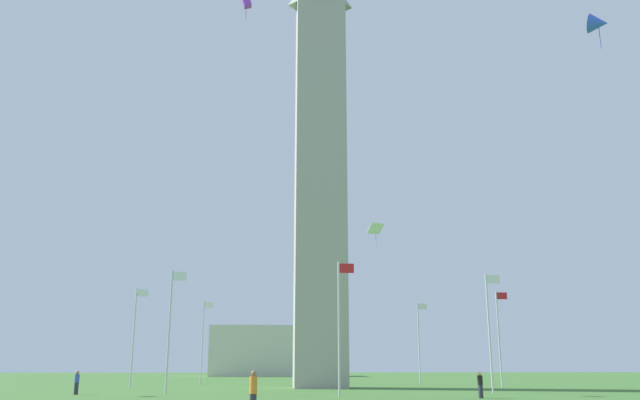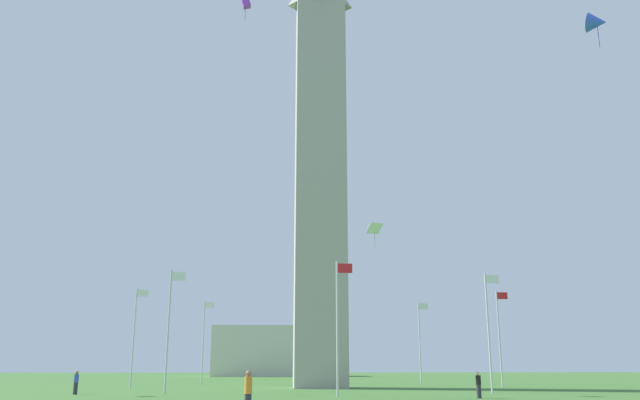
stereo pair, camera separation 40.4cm
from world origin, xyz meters
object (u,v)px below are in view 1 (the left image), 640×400
object	(u,v)px
flagpole_n	(499,334)
distant_building	(262,351)
flagpole_w	(340,321)
kite_white_diamond	(376,229)
flagpole_ne	(419,339)
flagpole_sw	(170,325)
kite_blue_delta	(598,23)
flagpole_nw	(490,326)
person_orange_shirt	(253,392)
kite_purple_box	(246,1)
flagpole_s	(134,333)
obelisk_monument	(320,157)
person_black_shirt	(480,385)
flagpole_se	(203,338)
flagpole_e	(310,340)
person_blue_shirt	(77,383)

from	to	relation	value
flagpole_n	distant_building	world-z (taller)	distant_building
flagpole_w	kite_white_diamond	xyz separation A→B (m)	(3.18, 3.84, 7.09)
flagpole_ne	kite_white_diamond	bearing A→B (deg)	-109.29
flagpole_sw	kite_blue_delta	size ratio (longest dim) A/B	3.37
flagpole_w	flagpole_nw	bearing A→B (deg)	22.50
flagpole_sw	person_orange_shirt	xyz separation A→B (m)	(6.58, -19.86, -3.92)
kite_blue_delta	kite_purple_box	bearing A→B (deg)	152.44
flagpole_n	flagpole_s	size ratio (longest dim) A/B	1.00
flagpole_nw	flagpole_s	bearing A→B (deg)	157.50
flagpole_s	kite_white_diamond	size ratio (longest dim) A/B	4.78
flagpole_sw	kite_purple_box	bearing A→B (deg)	17.67
flagpole_sw	kite_purple_box	size ratio (longest dim) A/B	3.75
flagpole_s	distant_building	bearing A→B (deg)	80.93
flagpole_w	kite_blue_delta	distance (m)	26.25
person_orange_shirt	kite_blue_delta	xyz separation A→B (m)	(22.04, 8.85, 23.14)
obelisk_monument	flagpole_nw	size ratio (longest dim) A/B	4.93
person_black_shirt	kite_blue_delta	xyz separation A→B (m)	(8.38, -3.43, 23.22)
flagpole_n	person_black_shirt	distance (m)	21.49
flagpole_nw	obelisk_monument	bearing A→B (deg)	135.13
flagpole_ne	flagpole_w	size ratio (longest dim) A/B	1.00
flagpole_w	kite_white_diamond	distance (m)	8.66
flagpole_ne	flagpole_se	distance (m)	23.65
flagpole_ne	kite_white_diamond	xyz separation A→B (m)	(-8.65, -24.71, 7.09)
flagpole_e	kite_purple_box	distance (m)	39.17
flagpole_w	flagpole_nw	distance (m)	12.80
flagpole_e	flagpole_sw	distance (m)	30.90
kite_blue_delta	distant_building	world-z (taller)	kite_blue_delta
flagpole_ne	flagpole_e	xyz separation A→B (m)	(-11.82, 4.90, 0.00)
obelisk_monument	person_black_shirt	xyz separation A→B (m)	(8.48, -19.41, -20.90)
flagpole_n	kite_blue_delta	size ratio (longest dim) A/B	3.37
flagpole_e	flagpole_ne	bearing A→B (deg)	-22.50
flagpole_s	flagpole_w	bearing A→B (deg)	-45.00
flagpole_sw	kite_blue_delta	distance (m)	36.19
flagpole_s	person_blue_shirt	xyz separation A→B (m)	(-1.18, -12.40, -4.00)
person_orange_shirt	kite_purple_box	world-z (taller)	kite_purple_box
person_black_shirt	kite_purple_box	size ratio (longest dim) A/B	0.68
flagpole_ne	flagpole_sw	size ratio (longest dim) A/B	1.00
flagpole_n	flagpole_w	bearing A→B (deg)	-135.00
flagpole_n	flagpole_s	world-z (taller)	same
flagpole_e	kite_purple_box	bearing A→B (deg)	-104.82
kite_blue_delta	flagpole_w	bearing A→B (deg)	159.99
flagpole_se	flagpole_nw	size ratio (longest dim) A/B	1.00
flagpole_ne	flagpole_e	world-z (taller)	same
flagpole_n	flagpole_w	xyz separation A→B (m)	(-16.72, -16.72, 0.00)
obelisk_monument	flagpole_s	size ratio (longest dim) A/B	4.93
flagpole_n	flagpole_se	bearing A→B (deg)	157.50
kite_purple_box	flagpole_s	bearing A→B (deg)	132.77
flagpole_e	person_orange_shirt	bearing A→B (deg)	-96.18
obelisk_monument	flagpole_s	bearing A→B (deg)	180.00
obelisk_monument	kite_white_diamond	world-z (taller)	obelisk_monument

